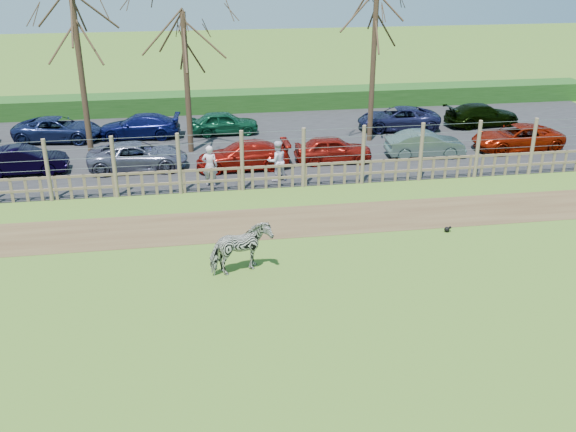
{
  "coord_description": "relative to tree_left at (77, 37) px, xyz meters",
  "views": [
    {
      "loc": [
        -1.99,
        -16.49,
        9.34
      ],
      "look_at": [
        1.0,
        2.5,
        1.1
      ],
      "focal_mm": 40.0,
      "sensor_mm": 36.0,
      "label": 1
    }
  ],
  "objects": [
    {
      "name": "tree_left",
      "position": [
        0.0,
        0.0,
        0.0
      ],
      "size": [
        4.8,
        4.8,
        7.88
      ],
      "color": "#3D2B1E",
      "rests_on": "ground"
    },
    {
      "name": "dirt_strip",
      "position": [
        6.5,
        -8.0,
        -5.61
      ],
      "size": [
        34.0,
        2.8,
        0.01
      ],
      "primitive_type": "cube",
      "color": "brown",
      "rests_on": "ground"
    },
    {
      "name": "car_3",
      "position": [
        6.75,
        -1.89,
        -4.98
      ],
      "size": [
        4.17,
        1.78,
        1.2
      ],
      "primitive_type": "imported",
      "rotation": [
        0.0,
        0.0,
        4.74
      ],
      "color": "maroon",
      "rests_on": "asphalt"
    },
    {
      "name": "car_6",
      "position": [
        20.1,
        -1.14,
        -4.98
      ],
      "size": [
        4.36,
        2.09,
        1.2
      ],
      "primitive_type": "imported",
      "rotation": [
        0.0,
        0.0,
        4.74
      ],
      "color": "#8D1604",
      "rests_on": "asphalt"
    },
    {
      "name": "zebra",
      "position": [
        5.8,
        -11.56,
        -4.82
      ],
      "size": [
        2.06,
        1.45,
        1.59
      ],
      "primitive_type": "imported",
      "rotation": [
        0.0,
        0.0,
        1.92
      ],
      "color": "gray",
      "rests_on": "ground"
    },
    {
      "name": "hedge",
      "position": [
        6.5,
        9.0,
        -5.07
      ],
      "size": [
        46.0,
        2.0,
        1.1
      ],
      "primitive_type": "cube",
      "color": "#1E4716",
      "rests_on": "ground"
    },
    {
      "name": "car_2",
      "position": [
        2.16,
        -1.27,
        -4.98
      ],
      "size": [
        4.32,
        1.99,
        1.2
      ],
      "primitive_type": "imported",
      "rotation": [
        0.0,
        0.0,
        1.57
      ],
      "color": "#55566E",
      "rests_on": "asphalt"
    },
    {
      "name": "visitor_a",
      "position": [
        5.22,
        -3.89,
        -4.71
      ],
      "size": [
        0.69,
        0.52,
        1.72
      ],
      "primitive_type": "imported",
      "rotation": [
        0.0,
        0.0,
        2.96
      ],
      "color": "silver",
      "rests_on": "asphalt"
    },
    {
      "name": "crow",
      "position": [
        13.18,
        -9.72,
        -5.51
      ],
      "size": [
        0.25,
        0.19,
        0.21
      ],
      "color": "black",
      "rests_on": "ground"
    },
    {
      "name": "car_4",
      "position": [
        10.9,
        -1.62,
        -4.98
      ],
      "size": [
        3.57,
        1.54,
        1.2
      ],
      "primitive_type": "imported",
      "rotation": [
        0.0,
        0.0,
        1.54
      ],
      "color": "maroon",
      "rests_on": "asphalt"
    },
    {
      "name": "visitor_b",
      "position": [
        8.02,
        -3.7,
        -4.71
      ],
      "size": [
        0.97,
        0.83,
        1.72
      ],
      "primitive_type": "imported",
      "rotation": [
        0.0,
        0.0,
        3.37
      ],
      "color": "silver",
      "rests_on": "asphalt"
    },
    {
      "name": "fence",
      "position": [
        6.5,
        -4.5,
        -4.81
      ],
      "size": [
        30.16,
        0.16,
        2.5
      ],
      "color": "brown",
      "rests_on": "ground"
    },
    {
      "name": "car_8",
      "position": [
        -2.07,
        3.85,
        -4.98
      ],
      "size": [
        4.54,
        2.53,
        1.2
      ],
      "primitive_type": "imported",
      "rotation": [
        0.0,
        0.0,
        1.44
      ],
      "color": "#161F46",
      "rests_on": "asphalt"
    },
    {
      "name": "car_10",
      "position": [
        6.3,
        3.8,
        -4.98
      ],
      "size": [
        3.54,
        1.45,
        1.2
      ],
      "primitive_type": "imported",
      "rotation": [
        0.0,
        0.0,
        1.58
      ],
      "color": "#0F492C",
      "rests_on": "asphalt"
    },
    {
      "name": "ground",
      "position": [
        6.5,
        -12.5,
        -5.62
      ],
      "size": [
        120.0,
        120.0,
        0.0
      ],
      "primitive_type": "plane",
      "color": "olive",
      "rests_on": "ground"
    },
    {
      "name": "tree_right",
      "position": [
        13.5,
        1.5,
        -0.37
      ],
      "size": [
        4.8,
        4.8,
        7.35
      ],
      "color": "#3D2B1E",
      "rests_on": "ground"
    },
    {
      "name": "car_5",
      "position": [
        15.32,
        -1.5,
        -4.98
      ],
      "size": [
        3.71,
        1.48,
        1.2
      ],
      "primitive_type": "imported",
      "rotation": [
        0.0,
        0.0,
        1.51
      ],
      "color": "#4C615B",
      "rests_on": "asphalt"
    },
    {
      "name": "car_13",
      "position": [
        20.33,
        3.29,
        -4.98
      ],
      "size": [
        4.3,
        2.13,
        1.2
      ],
      "primitive_type": "imported",
      "rotation": [
        0.0,
        0.0,
        1.68
      ],
      "color": "black",
      "rests_on": "asphalt"
    },
    {
      "name": "asphalt",
      "position": [
        6.5,
        2.0,
        -5.6
      ],
      "size": [
        44.0,
        13.0,
        0.04
      ],
      "primitive_type": "cube",
      "color": "#232326",
      "rests_on": "ground"
    },
    {
      "name": "car_9",
      "position": [
        1.95,
        3.8,
        -4.98
      ],
      "size": [
        4.27,
        2.04,
        1.2
      ],
      "primitive_type": "imported",
      "rotation": [
        0.0,
        0.0,
        4.62
      ],
      "color": "#0C1047",
      "rests_on": "asphalt"
    },
    {
      "name": "car_12",
      "position": [
        15.56,
        3.23,
        -4.98
      ],
      "size": [
        4.48,
        2.37,
        1.2
      ],
      "primitive_type": "imported",
      "rotation": [
        0.0,
        0.0,
        4.62
      ],
      "color": "#1B1D42",
      "rests_on": "asphalt"
    },
    {
      "name": "car_1",
      "position": [
        -2.68,
        -1.14,
        -4.98
      ],
      "size": [
        3.71,
        1.5,
        1.2
      ],
      "primitive_type": "imported",
      "rotation": [
        0.0,
        0.0,
        1.63
      ],
      "color": "black",
      "rests_on": "asphalt"
    },
    {
      "name": "tree_mid",
      "position": [
        4.5,
        1.0,
        -0.75
      ],
      "size": [
        4.8,
        4.8,
        6.83
      ],
      "color": "#3D2B1E",
      "rests_on": "ground"
    }
  ]
}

